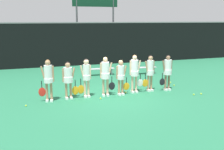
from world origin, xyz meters
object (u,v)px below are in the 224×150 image
Objects in this scene: bench_far at (100,69)px; player_7 at (168,70)px; bench_courtside at (144,68)px; player_5 at (135,70)px; tennis_ball_3 at (201,94)px; player_3 at (105,73)px; player_1 at (68,77)px; player_4 at (121,75)px; tennis_ball_5 at (194,94)px; tennis_ball_7 at (26,106)px; tennis_ball_2 at (170,83)px; player_6 at (150,70)px; tennis_ball_0 at (101,98)px; player_0 at (48,77)px; player_2 at (86,75)px; tennis_ball_1 at (174,85)px; tennis_ball_6 at (73,92)px; scoreboard at (95,4)px; tennis_ball_4 at (126,92)px.

player_7 is at bearing -62.34° from bench_far.
player_5 is (-2.27, -3.82, 0.70)m from bench_courtside.
player_3 is at bearing 164.29° from tennis_ball_3.
player_1 reaches higher than bench_far.
tennis_ball_5 is at bearing -19.26° from player_4.
bench_courtside is 8.39m from tennis_ball_7.
player_6 is at bearing -149.06° from tennis_ball_2.
player_7 is 25.80× the size of tennis_ball_2.
player_4 reaches higher than tennis_ball_0.
bench_far is 0.97× the size of player_0.
bench_far reaches higher than tennis_ball_3.
player_1 is at bearing -168.99° from tennis_ball_2.
player_5 reaches higher than player_1.
player_5 is 26.82× the size of tennis_ball_2.
player_7 is at bearing 133.81° from tennis_ball_3.
bench_far is 5.11m from player_1.
player_0 reaches higher than tennis_ball_3.
tennis_ball_1 is (4.79, 0.53, -0.99)m from player_2.
player_3 is at bearing 174.61° from player_4.
tennis_ball_2 is at bearing 12.03° from tennis_ball_7.
tennis_ball_0 is (2.14, -0.41, -1.03)m from player_0.
player_0 is at bearing 169.61° from tennis_ball_5.
player_0 reaches higher than player_7.
player_6 is (-1.46, -3.80, 0.65)m from bench_courtside.
tennis_ball_3 is 1.10× the size of tennis_ball_6.
scoreboard is at bearing 93.17° from player_7.
player_3 is 0.72m from player_4.
tennis_ball_5 is (3.87, -1.19, -1.02)m from player_3.
tennis_ball_4 is at bearing -87.75° from bench_far.
player_7 reaches higher than player_2.
player_5 is at bearing -1.78° from player_1.
player_5 reaches higher than tennis_ball_5.
tennis_ball_0 is 3.10m from tennis_ball_7.
player_5 is at bearing -118.63° from bench_courtside.
tennis_ball_5 is at bearing -59.82° from player_7.
bench_far is at bearing 120.13° from tennis_ball_3.
player_0 is 5.64m from player_7.
tennis_ball_1 is 0.95× the size of tennis_ball_4.
tennis_ball_4 is (1.39, 0.56, 0.00)m from tennis_ball_0.
player_4 is at bearing -159.34° from tennis_ball_2.
scoreboard is 10.95m from tennis_ball_4.
player_2 is at bearing -178.39° from tennis_ball_4.
tennis_ball_6 is (-5.39, -0.27, -0.00)m from tennis_ball_2.
player_4 is at bearing 162.36° from tennis_ball_3.
tennis_ball_2 is (0.35, -2.71, -0.34)m from bench_courtside.
player_4 is 24.62× the size of tennis_ball_1.
player_2 is (-3.09, -9.94, -3.55)m from scoreboard.
player_0 is 1.46m from tennis_ball_7.
player_3 is (0.86, -0.07, 0.03)m from player_2.
bench_courtside is 3.33m from tennis_ball_1.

